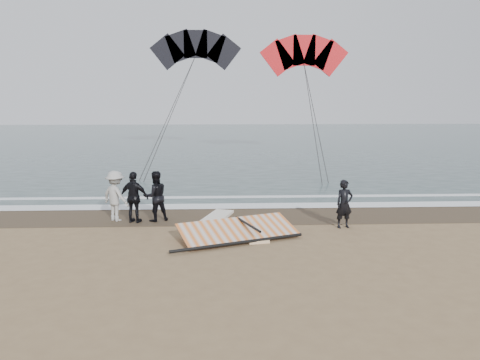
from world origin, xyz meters
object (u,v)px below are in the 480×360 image
(board_white, at_px, (250,232))
(board_cream, at_px, (214,219))
(man_main, at_px, (344,204))
(sail_rig, at_px, (236,231))

(board_white, xyz_separation_m, board_cream, (-1.19, 1.56, 0.01))
(man_main, distance_m, board_white, 3.30)
(board_white, bearing_deg, sail_rig, -153.48)
(man_main, height_order, sail_rig, man_main)
(board_white, distance_m, board_cream, 1.97)
(board_white, relative_size, board_cream, 0.87)
(man_main, xyz_separation_m, board_cream, (-4.36, 1.00, -0.76))
(board_white, bearing_deg, man_main, -0.98)
(man_main, bearing_deg, board_white, 177.50)
(board_white, height_order, board_cream, board_cream)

